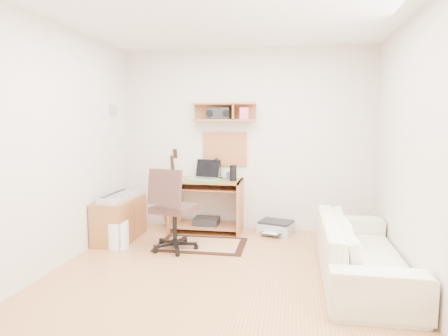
% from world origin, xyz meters
% --- Properties ---
extents(floor, '(3.60, 4.00, 0.01)m').
position_xyz_m(floor, '(0.00, 0.00, -0.01)').
color(floor, tan).
rests_on(floor, ground).
extents(ceiling, '(3.60, 4.00, 0.01)m').
position_xyz_m(ceiling, '(0.00, 0.00, 2.60)').
color(ceiling, white).
rests_on(ceiling, ground).
extents(back_wall, '(3.60, 0.01, 2.60)m').
position_xyz_m(back_wall, '(0.00, 2.00, 1.30)').
color(back_wall, beige).
rests_on(back_wall, ground).
extents(left_wall, '(0.01, 4.00, 2.60)m').
position_xyz_m(left_wall, '(-1.80, 0.00, 1.30)').
color(left_wall, beige).
rests_on(left_wall, ground).
extents(right_wall, '(0.01, 4.00, 2.60)m').
position_xyz_m(right_wall, '(1.80, 0.00, 1.30)').
color(right_wall, beige).
rests_on(right_wall, ground).
extents(wall_shelf, '(0.90, 0.25, 0.26)m').
position_xyz_m(wall_shelf, '(-0.30, 1.88, 1.70)').
color(wall_shelf, '#9A6536').
rests_on(wall_shelf, back_wall).
extents(cork_board, '(0.64, 0.03, 0.49)m').
position_xyz_m(cork_board, '(-0.30, 1.98, 1.17)').
color(cork_board, tan).
rests_on(cork_board, back_wall).
extents(wall_photo, '(0.02, 0.20, 0.15)m').
position_xyz_m(wall_photo, '(-1.79, 1.50, 1.72)').
color(wall_photo, '#4C8CBF').
rests_on(wall_photo, left_wall).
extents(desk, '(1.00, 0.55, 0.75)m').
position_xyz_m(desk, '(-0.52, 1.73, 0.38)').
color(desk, '#9A6536').
rests_on(desk, floor).
extents(laptop, '(0.46, 0.46, 0.28)m').
position_xyz_m(laptop, '(-0.56, 1.71, 0.89)').
color(laptop, silver).
rests_on(laptop, desk).
extents(speaker, '(0.10, 0.10, 0.22)m').
position_xyz_m(speaker, '(-0.13, 1.68, 0.86)').
color(speaker, black).
rests_on(speaker, desk).
extents(desk_lamp, '(0.10, 0.10, 0.29)m').
position_xyz_m(desk_lamp, '(-0.35, 1.87, 0.90)').
color(desk_lamp, black).
rests_on(desk_lamp, desk).
extents(pencil_cup, '(0.07, 0.07, 0.10)m').
position_xyz_m(pencil_cup, '(-0.22, 1.83, 0.80)').
color(pencil_cup, '#3741A5').
rests_on(pencil_cup, desk).
extents(boombox, '(0.32, 0.15, 0.16)m').
position_xyz_m(boombox, '(-0.37, 1.87, 1.68)').
color(boombox, black).
rests_on(boombox, wall_shelf).
extents(rug, '(1.11, 0.75, 0.01)m').
position_xyz_m(rug, '(-0.45, 1.08, 0.01)').
color(rug, beige).
rests_on(rug, floor).
extents(task_chair, '(0.63, 0.63, 1.03)m').
position_xyz_m(task_chair, '(-0.73, 0.85, 0.52)').
color(task_chair, '#3B2622').
rests_on(task_chair, floor).
extents(cabinet, '(0.40, 0.90, 0.55)m').
position_xyz_m(cabinet, '(-1.58, 1.14, 0.28)').
color(cabinet, '#9A6536').
rests_on(cabinet, floor).
extents(music_keyboard, '(0.24, 0.78, 0.07)m').
position_xyz_m(music_keyboard, '(-1.58, 1.14, 0.58)').
color(music_keyboard, '#B2B5BA').
rests_on(music_keyboard, cabinet).
extents(guitar, '(0.34, 0.25, 1.17)m').
position_xyz_m(guitar, '(-1.05, 1.86, 0.59)').
color(guitar, '#AA6234').
rests_on(guitar, floor).
extents(waste_basket, '(0.31, 0.31, 0.33)m').
position_xyz_m(waste_basket, '(-1.46, 0.81, 0.16)').
color(waste_basket, white).
rests_on(waste_basket, floor).
extents(printer, '(0.53, 0.47, 0.17)m').
position_xyz_m(printer, '(0.47, 1.78, 0.09)').
color(printer, '#A5A8AA').
rests_on(printer, floor).
extents(sofa, '(0.59, 2.02, 0.79)m').
position_xyz_m(sofa, '(1.38, 0.30, 0.39)').
color(sofa, beige).
rests_on(sofa, floor).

